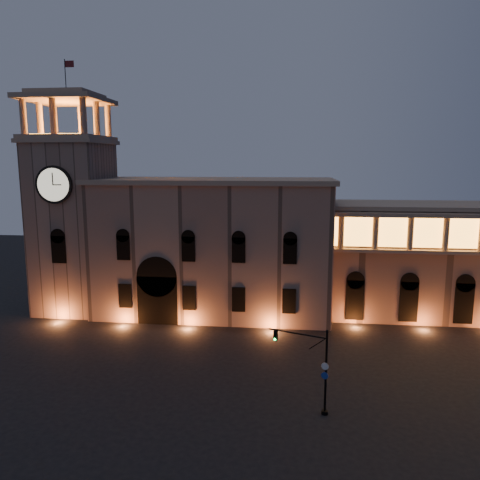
# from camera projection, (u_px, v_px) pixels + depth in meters

# --- Properties ---
(ground) EXTENTS (160.00, 160.00, 0.00)m
(ground) POSITION_uv_depth(u_px,v_px,m) (195.00, 390.00, 40.95)
(ground) COLOR black
(ground) RESTS_ON ground
(government_building) EXTENTS (30.80, 12.80, 17.60)m
(government_building) POSITION_uv_depth(u_px,v_px,m) (213.00, 246.00, 61.21)
(government_building) COLOR #8D6D5C
(government_building) RESTS_ON ground
(clock_tower) EXTENTS (9.80, 9.80, 32.40)m
(clock_tower) POSITION_uv_depth(u_px,v_px,m) (74.00, 217.00, 61.67)
(clock_tower) COLOR #8D6D5C
(clock_tower) RESTS_ON ground
(colonnade_wing) EXTENTS (40.60, 11.50, 14.50)m
(colonnade_wing) POSITION_uv_depth(u_px,v_px,m) (479.00, 260.00, 59.68)
(colonnade_wing) COLOR #876756
(colonnade_wing) RESTS_ON ground
(traffic_light) EXTENTS (4.84, 2.00, 7.01)m
(traffic_light) POSITION_uv_depth(u_px,v_px,m) (315.00, 368.00, 36.83)
(traffic_light) COLOR black
(traffic_light) RESTS_ON ground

